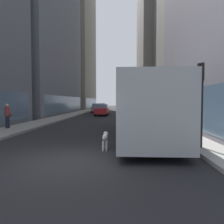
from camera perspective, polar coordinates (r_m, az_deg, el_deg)
ground_plane at (r=42.12m, az=0.49°, el=0.10°), size 120.00×120.00×0.00m
sidewalk_left at (r=42.73m, az=-7.17°, el=0.22°), size 2.40×110.00×0.15m
sidewalk_right at (r=42.27m, az=8.23°, el=0.18°), size 2.40×110.00×0.15m
building_left_mid at (r=39.46m, az=-19.24°, el=23.61°), size 9.52×22.74×32.23m
building_left_far at (r=61.42m, az=-10.50°, el=16.49°), size 10.48×20.02×33.12m
building_right_mid at (r=38.10m, az=20.05°, el=25.10°), size 8.50×19.18×33.11m
building_right_far at (r=59.62m, az=13.21°, el=17.81°), size 11.89×22.78×35.00m
transit_bus at (r=12.39m, az=7.80°, el=1.74°), size 2.78×11.53×3.05m
car_silver_sedan at (r=45.55m, az=-2.87°, el=1.34°), size 1.76×4.37×1.62m
car_grey_wagon at (r=38.88m, az=-3.85°, el=1.08°), size 1.73×4.29×1.62m
car_red_coupe at (r=30.50m, az=-2.67°, el=0.60°), size 1.71×4.44×1.62m
dalmatian_dog at (r=9.02m, az=-1.82°, el=-6.72°), size 0.22×0.96×0.72m
pedestrian_with_handbag at (r=16.63m, az=-25.86°, el=-0.89°), size 0.45×0.34×1.69m
traffic_light_near at (r=9.49m, az=22.45°, el=5.20°), size 0.24×0.41×3.40m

